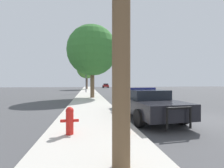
# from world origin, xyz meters

# --- Properties ---
(ground_plane) EXTENTS (110.00, 110.00, 0.00)m
(ground_plane) POSITION_xyz_m (0.00, 0.00, 0.00)
(ground_plane) COLOR #474749
(sidewalk_left) EXTENTS (3.00, 110.00, 0.13)m
(sidewalk_left) POSITION_xyz_m (-5.10, 0.00, 0.07)
(sidewalk_left) COLOR #BCB7AD
(sidewalk_left) RESTS_ON ground_plane
(police_car) EXTENTS (2.28, 5.18, 1.44)m
(police_car) POSITION_xyz_m (-2.50, 1.11, 0.74)
(police_car) COLOR black
(police_car) RESTS_ON ground_plane
(fire_hydrant) EXTENTS (0.54, 0.24, 0.83)m
(fire_hydrant) POSITION_xyz_m (-5.80, -1.28, 0.57)
(fire_hydrant) COLOR red
(fire_hydrant) RESTS_ON sidewalk_left
(traffic_light) EXTENTS (4.36, 0.35, 5.47)m
(traffic_light) POSITION_xyz_m (-3.83, 18.86, 4.02)
(traffic_light) COLOR #424247
(traffic_light) RESTS_ON sidewalk_left
(car_background_distant) EXTENTS (1.97, 4.46, 1.44)m
(car_background_distant) POSITION_xyz_m (0.82, 44.74, 0.78)
(car_background_distant) COLOR maroon
(car_background_distant) RESTS_ON ground_plane
(car_background_oncoming) EXTENTS (1.93, 4.22, 1.37)m
(car_background_oncoming) POSITION_xyz_m (1.99, 23.92, 0.72)
(car_background_oncoming) COLOR #B7B7BC
(car_background_oncoming) RESTS_ON ground_plane
(tree_sidewalk_far) EXTENTS (5.05, 5.05, 7.69)m
(tree_sidewalk_far) POSITION_xyz_m (-5.43, 31.83, 5.28)
(tree_sidewalk_far) COLOR brown
(tree_sidewalk_far) RESTS_ON sidewalk_left
(tree_sidewalk_near) EXTENTS (5.30, 5.30, 7.62)m
(tree_sidewalk_near) POSITION_xyz_m (-4.77, 10.04, 5.09)
(tree_sidewalk_near) COLOR brown
(tree_sidewalk_near) RESTS_ON sidewalk_left
(traffic_cone) EXTENTS (0.32, 0.32, 0.66)m
(traffic_cone) POSITION_xyz_m (-4.15, -1.44, 0.46)
(traffic_cone) COLOR orange
(traffic_cone) RESTS_ON sidewalk_left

